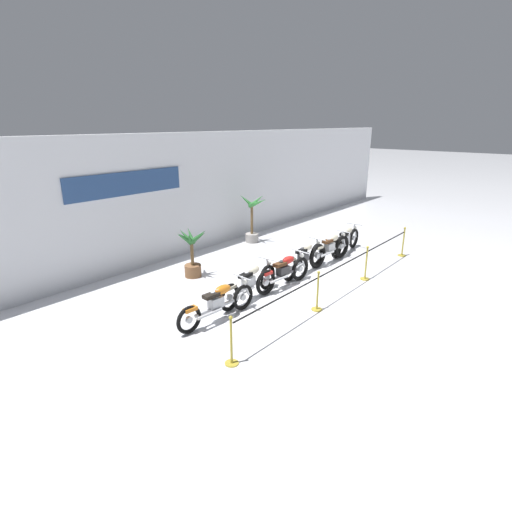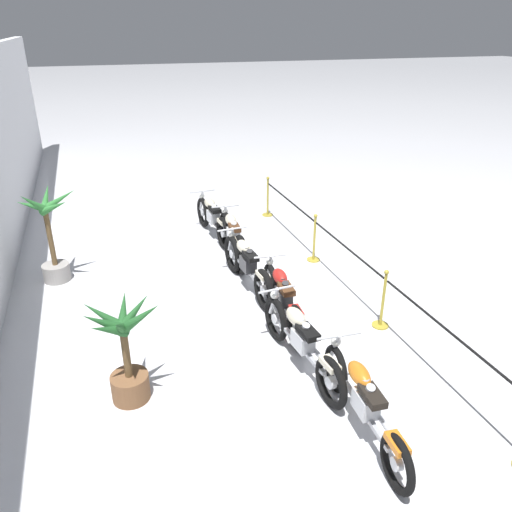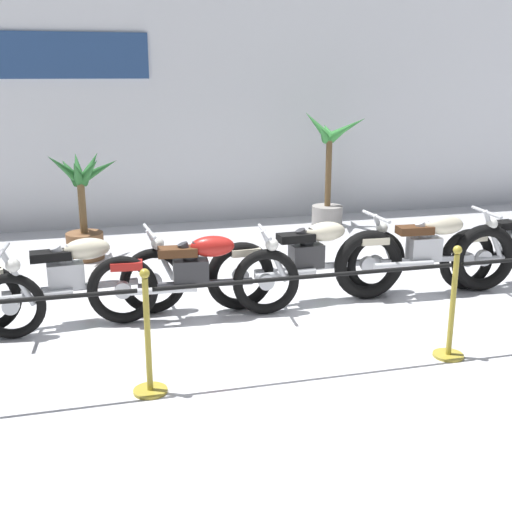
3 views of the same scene
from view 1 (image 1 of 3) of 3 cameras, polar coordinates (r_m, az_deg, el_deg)
ground_plane at (r=11.90m, az=7.91°, el=-3.94°), size 120.00×120.00×0.00m
back_wall at (r=14.57m, az=-9.12°, el=8.81°), size 28.00×0.29×4.20m
motorcycle_orange_0 at (r=9.56m, az=-5.47°, el=-6.67°), size 2.35×0.62×0.91m
motorcycle_cream_1 at (r=10.62m, az=-0.89°, el=-3.84°), size 2.41×0.62×0.94m
motorcycle_red_2 at (r=11.42m, az=4.03°, el=-2.25°), size 2.22×0.62×0.94m
motorcycle_cream_3 at (r=12.55m, az=6.90°, el=-0.35°), size 2.41×0.62×0.96m
motorcycle_cream_4 at (r=13.62m, az=10.56°, el=1.02°), size 2.25×0.62×0.98m
motorcycle_cream_5 at (r=14.78m, az=12.71°, el=2.24°), size 2.24×0.62×0.95m
potted_palm_left_of_row at (r=12.24m, az=-9.14°, el=0.47°), size 1.01×1.01×1.52m
potted_palm_right_of_row at (r=15.63m, az=-0.53°, el=5.00°), size 1.05×1.09×1.96m
stanchion_far_left at (r=9.97m, az=8.59°, el=-4.07°), size 8.85×0.28×1.05m
stanchion_mid_left at (r=10.18m, az=8.76°, el=-5.80°), size 0.28×0.28×1.05m
stanchion_mid_right at (r=12.43m, az=15.40°, el=-1.69°), size 0.28×0.28×1.05m
stanchion_far_right at (r=15.02m, az=20.23°, el=1.33°), size 0.28×0.28×1.05m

